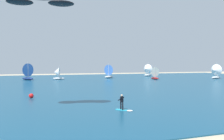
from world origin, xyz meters
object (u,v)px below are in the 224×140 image
sailboat_mid_right (147,70)px  marker_buoy (31,96)px  sailboat_heeled_over (57,73)px  sailboat_outermost (26,71)px  sailboat_trailing (154,73)px  kite (41,0)px  sailboat_anchored_offshore (215,71)px  sailboat_far_right (110,71)px  kitesurfer (123,105)px

sailboat_mid_right → marker_buoy: sailboat_mid_right is taller
sailboat_heeled_over → sailboat_outermost: (-9.03, 1.37, 0.65)m
sailboat_trailing → sailboat_mid_right: bearing=69.9°
kite → sailboat_anchored_offshore: (54.69, 34.77, -9.05)m
sailboat_heeled_over → sailboat_far_right: sailboat_far_right is taller
sailboat_heeled_over → sailboat_anchored_offshore: 50.64m
sailboat_trailing → sailboat_heeled_over: 30.32m
sailboat_far_right → sailboat_anchored_offshore: 34.49m
sailboat_mid_right → sailboat_anchored_offshore: size_ratio=0.99×
sailboat_outermost → sailboat_heeled_over: bearing=-8.7°
sailboat_trailing → marker_buoy: size_ratio=6.44×
sailboat_mid_right → sailboat_trailing: sailboat_mid_right is taller
sailboat_trailing → sailboat_heeled_over: (-29.15, 8.36, -0.04)m
sailboat_mid_right → sailboat_trailing: 17.54m
kitesurfer → kite: (-8.22, 2.49, 10.88)m
sailboat_far_right → marker_buoy: 47.38m
sailboat_mid_right → sailboat_heeled_over: sailboat_mid_right is taller
sailboat_heeled_over → sailboat_far_right: (18.01, 2.30, 0.42)m
sailboat_heeled_over → sailboat_anchored_offshore: (48.98, -12.85, 0.49)m
sailboat_trailing → sailboat_anchored_offshore: 20.34m
kite → sailboat_outermost: 49.91m
sailboat_trailing → sailboat_anchored_offshore: size_ratio=0.81×
kite → sailboat_outermost: kite is taller
kite → sailboat_anchored_offshore: 65.43m
sailboat_mid_right → marker_buoy: size_ratio=7.84×
kitesurfer → kite: bearing=163.1°
marker_buoy → sailboat_anchored_offshore: bearing=24.2°
kitesurfer → sailboat_heeled_over: bearing=92.9°
kitesurfer → sailboat_anchored_offshore: size_ratio=0.35×
kite → sailboat_mid_right: kite is taller
sailboat_mid_right → sailboat_outermost: size_ratio=0.93×
sailboat_anchored_offshore → marker_buoy: bearing=-155.8°
kite → sailboat_heeled_over: kite is taller
sailboat_trailing → sailboat_heeled_over: sailboat_trailing is taller
sailboat_mid_right → sailboat_trailing: size_ratio=1.22×
sailboat_outermost → sailboat_far_right: bearing=2.0°
kitesurfer → sailboat_heeled_over: size_ratio=0.44×
sailboat_trailing → sailboat_far_right: sailboat_far_right is taller
marker_buoy → sailboat_trailing: bearing=39.4°
sailboat_far_right → sailboat_mid_right: bearing=18.7°
sailboat_far_right → marker_buoy: bearing=-121.7°
kitesurfer → sailboat_far_right: sailboat_far_right is taller
sailboat_trailing → sailboat_anchored_offshore: (19.83, -4.49, 0.46)m
sailboat_heeled_over → sailboat_outermost: 9.16m
sailboat_trailing → sailboat_far_right: 15.43m
sailboat_trailing → sailboat_heeled_over: size_ratio=1.02×
sailboat_far_right → sailboat_anchored_offshore: size_ratio=0.97×
kite → marker_buoy: bearing=97.0°
marker_buoy → kitesurfer: bearing=-52.3°
sailboat_mid_right → sailboat_anchored_offshore: (13.82, -20.97, 0.03)m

